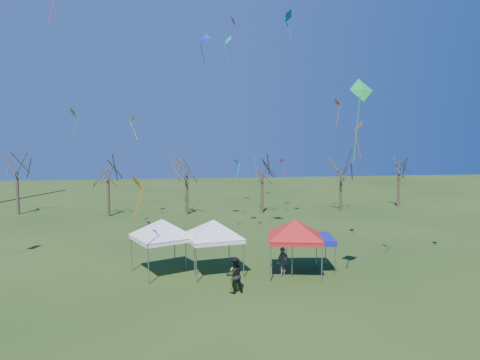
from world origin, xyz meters
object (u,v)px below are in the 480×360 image
object	(u,v)px
tree_0	(16,156)
tree_2	(186,158)
tent_white_west	(162,223)
tent_white_mid	(214,223)
tree_1	(107,163)
person_green	(235,276)
tree_3	(262,159)
tent_blue	(310,239)
person_dark	(235,275)
tree_4	(342,159)
tree_5	(400,160)
person_grey	(283,262)
tent_red	(295,223)

from	to	relation	value
tree_0	tree_2	bearing A→B (deg)	-9.24
tent_white_west	tent_white_mid	xyz separation A→B (m)	(3.12, -0.45, -0.04)
tree_1	person_green	xyz separation A→B (m)	(10.20, -24.88, -4.99)
tree_0	tree_2	size ratio (longest dim) A/B	1.03
tree_3	tent_white_west	world-z (taller)	tree_3
tent_white_mid	tent_blue	distance (m)	6.11
tent_white_west	person_dark	distance (m)	6.02
tree_0	tent_blue	bearing A→B (deg)	-44.37
tent_white_mid	person_dark	xyz separation A→B (m)	(0.77, -3.59, -2.15)
tree_4	tent_blue	world-z (taller)	tree_4
tree_5	person_dark	xyz separation A→B (m)	(-24.38, -26.70, -4.77)
tree_2	tent_white_mid	size ratio (longest dim) A/B	1.90
tree_2	tree_5	xyz separation A→B (m)	(26.09, 1.69, -0.56)
tree_1	person_grey	size ratio (longest dim) A/B	4.27
tree_1	tree_4	size ratio (longest dim) A/B	0.96
tent_white_mid	tree_1	bearing A→B (deg)	113.28
tent_blue	person_dark	xyz separation A→B (m)	(-5.22, -3.16, -1.04)
tent_white_mid	person_grey	world-z (taller)	tent_white_mid
tree_2	tent_blue	distance (m)	23.33
tent_white_mid	person_dark	distance (m)	4.26
tent_red	person_grey	xyz separation A→B (m)	(-0.79, -0.16, -2.28)
tree_3	tree_5	world-z (taller)	tree_3
person_grey	tree_1	bearing A→B (deg)	-94.76
tree_0	person_dark	bearing A→B (deg)	-54.23
tree_0	tree_4	size ratio (longest dim) A/B	1.07
tree_2	tree_4	bearing A→B (deg)	-1.22
tree_3	person_dark	bearing A→B (deg)	-105.17
tree_2	person_grey	world-z (taller)	tree_2
tree_3	person_dark	size ratio (longest dim) A/B	4.10
tree_3	tree_5	xyz separation A→B (m)	(17.69, 2.02, -0.35)
tent_blue	person_dark	size ratio (longest dim) A/B	1.61
tree_2	tree_3	world-z (taller)	tree_2
tree_1	person_green	world-z (taller)	tree_1
tree_0	tent_white_mid	size ratio (longest dim) A/B	1.96
tent_white_mid	tent_blue	bearing A→B (deg)	-4.13
tree_4	tent_red	bearing A→B (deg)	-118.39
tree_5	tent_blue	distance (m)	30.58
tree_2	person_green	distance (m)	25.28
tree_3	tent_blue	distance (m)	21.95
tent_white_mid	tree_2	bearing A→B (deg)	92.50
tent_red	person_green	size ratio (longest dim) A/B	2.70
tree_1	tree_0	bearing A→B (deg)	164.82
tree_5	person_green	bearing A→B (deg)	-132.73
tent_white_west	person_dark	bearing A→B (deg)	-46.10
tent_white_mid	tent_white_west	bearing A→B (deg)	171.79
tree_2	tent_white_west	bearing A→B (deg)	-95.94
tent_blue	tent_white_mid	bearing A→B (deg)	175.87
tree_0	person_grey	size ratio (longest dim) A/B	4.78
tree_3	tree_4	distance (m)	9.32
tree_0	tree_2	world-z (taller)	tree_0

